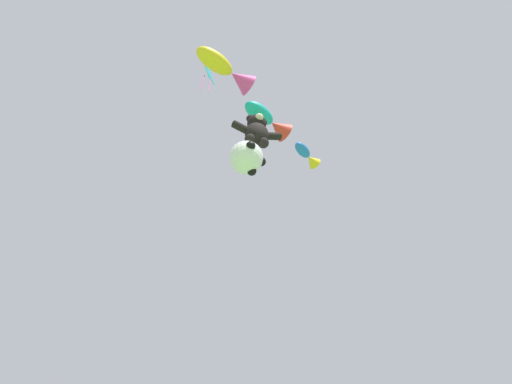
# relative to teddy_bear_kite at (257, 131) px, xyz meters

# --- Properties ---
(teddy_bear_kite) EXTENTS (1.81, 0.80, 1.83)m
(teddy_bear_kite) POSITION_rel_teddy_bear_kite_xyz_m (0.00, 0.00, 0.00)
(teddy_bear_kite) COLOR black
(soccer_ball_kite) EXTENTS (1.18, 1.17, 1.08)m
(soccer_ball_kite) POSITION_rel_teddy_bear_kite_xyz_m (-0.30, 0.13, -1.72)
(soccer_ball_kite) COLOR white
(fish_kite_cobalt) EXTENTS (1.49, 1.22, 0.60)m
(fish_kite_cobalt) POSITION_rel_teddy_bear_kite_xyz_m (3.00, 2.02, 2.99)
(fish_kite_cobalt) COLOR blue
(fish_kite_teal) EXTENTS (2.17, 1.47, 0.84)m
(fish_kite_teal) POSITION_rel_teddy_bear_kite_xyz_m (0.63, 0.41, 1.94)
(fish_kite_teal) COLOR #19ADB2
(fish_kite_goldfin) EXTENTS (2.52, 1.56, 0.89)m
(fish_kite_goldfin) POSITION_rel_teddy_bear_kite_xyz_m (-1.41, -0.82, 2.58)
(fish_kite_goldfin) COLOR yellow
(diamond_kite) EXTENTS (0.76, 0.96, 2.77)m
(diamond_kite) POSITION_rel_teddy_bear_kite_xyz_m (-2.09, 0.42, 4.83)
(diamond_kite) COLOR #19ADB2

